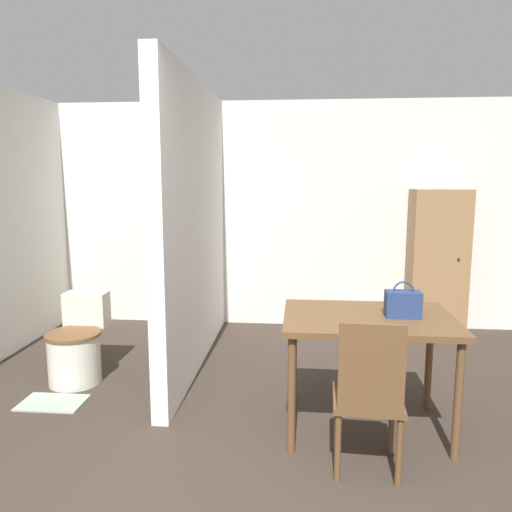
% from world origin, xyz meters
% --- Properties ---
extents(wall_back, '(5.59, 0.12, 2.50)m').
position_xyz_m(wall_back, '(0.00, 3.78, 1.25)').
color(wall_back, silver).
rests_on(wall_back, ground_plane).
extents(partition_wall, '(0.12, 2.47, 2.50)m').
position_xyz_m(partition_wall, '(-0.49, 2.48, 1.25)').
color(partition_wall, silver).
rests_on(partition_wall, ground_plane).
extents(dining_table, '(1.10, 0.80, 0.78)m').
position_xyz_m(dining_table, '(0.89, 1.36, 0.69)').
color(dining_table, brown).
rests_on(dining_table, ground_plane).
extents(wooden_chair, '(0.41, 0.41, 0.92)m').
position_xyz_m(wooden_chair, '(0.83, 0.83, 0.48)').
color(wooden_chair, brown).
rests_on(wooden_chair, ground_plane).
extents(toilet, '(0.44, 0.59, 0.70)m').
position_xyz_m(toilet, '(-1.39, 1.96, 0.28)').
color(toilet, silver).
rests_on(toilet, ground_plane).
extents(handbag, '(0.22, 0.12, 0.24)m').
position_xyz_m(handbag, '(1.11, 1.35, 0.87)').
color(handbag, navy).
rests_on(handbag, dining_table).
extents(wooden_cabinet, '(0.58, 0.40, 1.55)m').
position_xyz_m(wooden_cabinet, '(1.89, 3.51, 0.78)').
color(wooden_cabinet, '#997047').
rests_on(wooden_cabinet, ground_plane).
extents(bath_mat, '(0.47, 0.31, 0.01)m').
position_xyz_m(bath_mat, '(-1.39, 1.52, 0.01)').
color(bath_mat, '#99A899').
rests_on(bath_mat, ground_plane).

